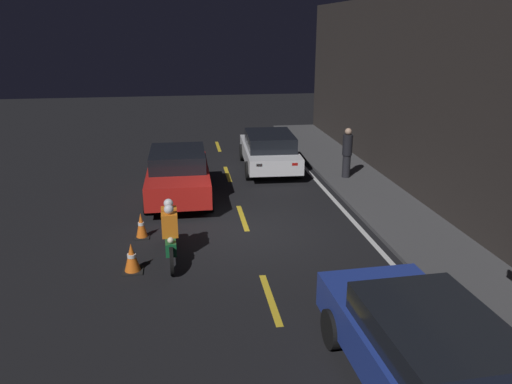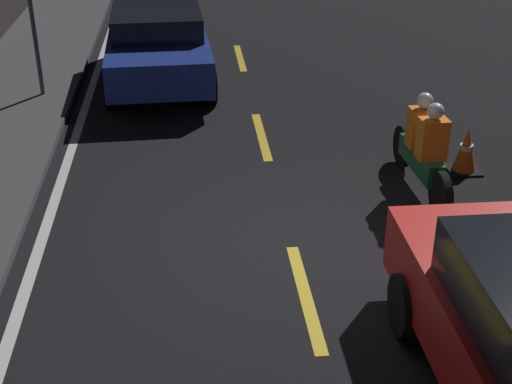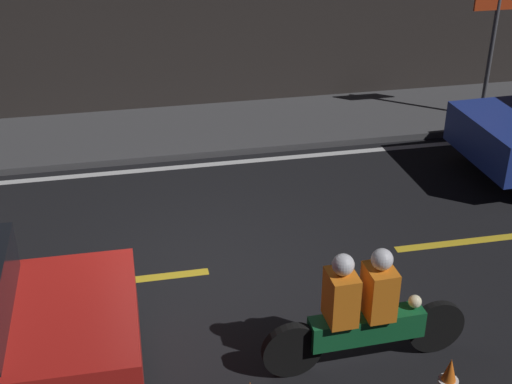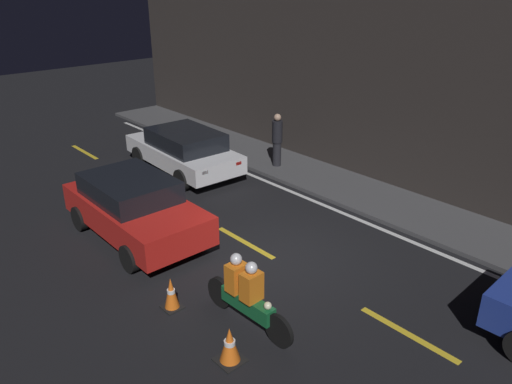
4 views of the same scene
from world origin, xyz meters
name	(u,v)px [view 2 (image 2 of 4)]	position (x,y,z in m)	size (l,w,h in m)	color
ground_plane	(292,247)	(0.00, 0.00, 0.00)	(56.00, 56.00, 0.00)	black
lane_dash_c	(305,295)	(-1.00, 0.00, 0.00)	(2.00, 0.14, 0.01)	gold
lane_dash_d	(262,136)	(3.50, 0.00, 0.00)	(2.00, 0.14, 0.01)	gold
lane_dash_e	(240,58)	(8.00, 0.00, 0.00)	(2.00, 0.14, 0.01)	gold
lane_solid_kerb	(35,261)	(0.00, 3.04, 0.00)	(25.20, 0.14, 0.01)	silver
sedan_blue	(158,43)	(6.55, 1.71, 0.78)	(4.41, 2.14, 1.42)	navy
motorcycle	(424,148)	(1.30, -1.98, 0.65)	(2.21, 0.38, 1.38)	black
traffic_cone_mid	(466,151)	(1.88, -2.82, 0.33)	(0.46, 0.46, 0.67)	black
shop_sign	(30,2)	(5.66, 3.85, 1.80)	(0.90, 0.08, 2.40)	#4C4C51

